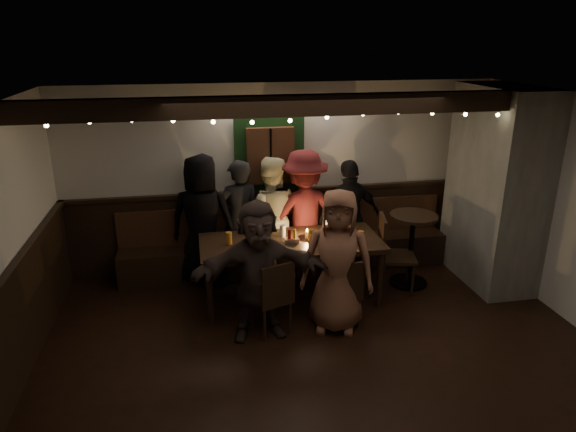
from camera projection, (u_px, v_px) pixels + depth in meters
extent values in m
cube|color=black|center=(327.00, 362.00, 5.29)|extent=(6.00, 5.00, 0.01)
cube|color=black|center=(334.00, 106.00, 4.42)|extent=(6.00, 5.00, 0.01)
cube|color=white|center=(283.00, 178.00, 7.18)|extent=(6.00, 0.01, 2.60)
cube|color=black|center=(284.00, 228.00, 7.40)|extent=(6.00, 0.05, 1.10)
cube|color=black|center=(6.00, 347.00, 4.58)|extent=(0.05, 5.00, 1.10)
cube|color=slate|center=(496.00, 187.00, 6.71)|extent=(0.70, 1.40, 2.60)
cube|color=black|center=(287.00, 256.00, 7.28)|extent=(4.60, 0.45, 0.45)
cube|color=#3F2215|center=(285.00, 220.00, 7.29)|extent=(4.60, 0.06, 0.50)
cube|color=black|center=(270.00, 155.00, 6.96)|extent=(0.95, 0.04, 1.00)
cube|color=#3F2215|center=(270.00, 156.00, 6.91)|extent=(0.64, 0.12, 0.76)
cube|color=black|center=(308.00, 105.00, 5.38)|extent=(6.00, 0.16, 0.22)
sphere|color=#FFE599|center=(46.00, 126.00, 4.95)|extent=(0.04, 0.04, 0.04)
sphere|color=#FFE599|center=(90.00, 122.00, 5.01)|extent=(0.04, 0.04, 0.04)
sphere|color=#FFE599|center=(132.00, 120.00, 5.08)|extent=(0.04, 0.04, 0.04)
sphere|color=#FFE599|center=(173.00, 121.00, 5.16)|extent=(0.04, 0.04, 0.04)
sphere|color=#FFE599|center=(213.00, 122.00, 5.24)|extent=(0.04, 0.04, 0.04)
sphere|color=#FFE599|center=(252.00, 122.00, 5.31)|extent=(0.04, 0.04, 0.04)
sphere|color=#FFE599|center=(290.00, 121.00, 5.38)|extent=(0.04, 0.04, 0.04)
sphere|color=#FFE599|center=(327.00, 117.00, 5.44)|extent=(0.04, 0.04, 0.04)
sphere|color=#FFE599|center=(363.00, 114.00, 5.51)|extent=(0.04, 0.04, 0.04)
sphere|color=#FFE599|center=(398.00, 112.00, 5.58)|extent=(0.04, 0.04, 0.04)
sphere|color=#FFE599|center=(432.00, 113.00, 5.65)|extent=(0.04, 0.04, 0.04)
sphere|color=#FFE599|center=(465.00, 114.00, 5.73)|extent=(0.04, 0.04, 0.04)
sphere|color=#FFE599|center=(498.00, 115.00, 5.81)|extent=(0.04, 0.04, 0.04)
sphere|color=#FFE599|center=(530.00, 113.00, 5.87)|extent=(0.04, 0.04, 0.04)
cube|color=black|center=(291.00, 243.00, 6.31)|extent=(2.23, 0.95, 0.06)
cylinder|color=black|center=(210.00, 294.00, 5.90)|extent=(0.07, 0.07, 0.73)
cylinder|color=black|center=(207.00, 266.00, 6.63)|extent=(0.07, 0.07, 0.73)
cylinder|color=black|center=(380.00, 279.00, 6.26)|extent=(0.07, 0.07, 0.73)
cylinder|color=black|center=(359.00, 254.00, 6.99)|extent=(0.07, 0.07, 0.73)
cylinder|color=#BF7226|center=(229.00, 238.00, 6.19)|extent=(0.07, 0.07, 0.15)
cylinder|color=#BF7226|center=(259.00, 243.00, 6.05)|extent=(0.07, 0.07, 0.15)
cylinder|color=silver|center=(283.00, 231.00, 6.42)|extent=(0.07, 0.07, 0.15)
cylinder|color=#BF7226|center=(311.00, 235.00, 6.28)|extent=(0.07, 0.07, 0.15)
cylinder|color=silver|center=(328.00, 225.00, 6.60)|extent=(0.07, 0.07, 0.15)
cylinder|color=#BF7226|center=(360.00, 237.00, 6.23)|extent=(0.07, 0.07, 0.15)
cylinder|color=white|center=(241.00, 255.00, 5.89)|extent=(0.28, 0.28, 0.02)
cube|color=#B2B2B7|center=(292.00, 240.00, 6.25)|extent=(0.17, 0.11, 0.05)
cylinder|color=#990C0C|center=(289.00, 236.00, 6.22)|extent=(0.04, 0.04, 0.17)
cylinder|color=gold|center=(294.00, 236.00, 6.23)|extent=(0.04, 0.04, 0.17)
cylinder|color=silver|center=(307.00, 235.00, 6.38)|extent=(0.05, 0.05, 0.08)
sphere|color=#FFB24C|center=(307.00, 230.00, 6.36)|extent=(0.03, 0.03, 0.03)
cube|color=black|center=(270.00, 298.00, 5.73)|extent=(0.51, 0.51, 0.04)
cube|color=black|center=(278.00, 285.00, 5.50)|extent=(0.39, 0.17, 0.46)
cylinder|color=black|center=(276.00, 305.00, 6.01)|extent=(0.03, 0.03, 0.39)
cylinder|color=black|center=(290.00, 318.00, 5.75)|extent=(0.03, 0.03, 0.39)
cylinder|color=black|center=(251.00, 312.00, 5.86)|extent=(0.03, 0.03, 0.39)
cylinder|color=black|center=(265.00, 325.00, 5.59)|extent=(0.03, 0.03, 0.39)
cube|color=black|center=(342.00, 293.00, 5.89)|extent=(0.40, 0.40, 0.04)
cube|color=black|center=(348.00, 281.00, 5.66)|extent=(0.38, 0.06, 0.43)
cylinder|color=black|center=(349.00, 301.00, 6.14)|extent=(0.03, 0.03, 0.37)
cylinder|color=black|center=(358.00, 313.00, 5.86)|extent=(0.03, 0.03, 0.37)
cylinder|color=black|center=(325.00, 304.00, 6.06)|extent=(0.03, 0.03, 0.37)
cylinder|color=black|center=(333.00, 317.00, 5.79)|extent=(0.03, 0.03, 0.37)
cube|color=black|center=(397.00, 257.00, 6.64)|extent=(0.55, 0.55, 0.04)
cube|color=black|center=(382.00, 236.00, 6.56)|extent=(0.15, 0.46, 0.52)
cylinder|color=black|center=(413.00, 281.00, 6.54)|extent=(0.04, 0.04, 0.45)
cylinder|color=black|center=(383.00, 280.00, 6.56)|extent=(0.04, 0.04, 0.45)
cylinder|color=black|center=(407.00, 268.00, 6.89)|extent=(0.04, 0.04, 0.45)
cylinder|color=black|center=(380.00, 268.00, 6.91)|extent=(0.04, 0.04, 0.45)
cylinder|color=black|center=(408.00, 282.00, 6.97)|extent=(0.50, 0.50, 0.03)
cylinder|color=black|center=(411.00, 250.00, 6.81)|extent=(0.07, 0.07, 0.97)
cylinder|color=black|center=(414.00, 216.00, 6.65)|extent=(0.62, 0.62, 0.04)
imported|color=black|center=(203.00, 221.00, 6.72)|extent=(0.98, 0.78, 1.77)
imported|color=black|center=(239.00, 220.00, 6.91)|extent=(0.68, 0.52, 1.66)
imported|color=beige|center=(270.00, 218.00, 6.94)|extent=(0.92, 0.77, 1.69)
imported|color=#5B191D|center=(304.00, 214.00, 6.95)|extent=(1.21, 0.77, 1.78)
imported|color=black|center=(349.00, 217.00, 7.11)|extent=(1.01, 0.59, 1.61)
imported|color=#3B2C28|center=(258.00, 271.00, 5.52)|extent=(1.47, 0.49, 1.58)
imported|color=brown|center=(337.00, 262.00, 5.65)|extent=(0.93, 0.75, 1.65)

